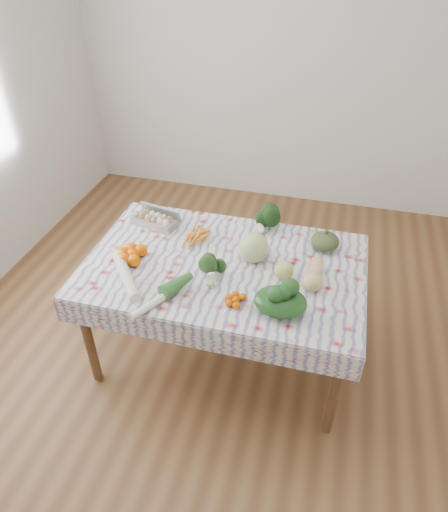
{
  "coord_description": "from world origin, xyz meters",
  "views": [
    {
      "loc": [
        0.55,
        -2.08,
        2.44
      ],
      "look_at": [
        0.0,
        0.0,
        0.82
      ],
      "focal_mm": 32.0,
      "sensor_mm": 36.0,
      "label": 1
    }
  ],
  "objects_px": {
    "dining_table": "(224,275)",
    "butternut_squash": "(314,274)",
    "egg_carton": "(154,221)",
    "kabocha_squash": "(325,241)",
    "grapefruit": "(284,271)",
    "cabbage": "(253,248)"
  },
  "relations": [
    {
      "from": "dining_table",
      "to": "butternut_squash",
      "type": "bearing_deg",
      "value": -3.14
    },
    {
      "from": "egg_carton",
      "to": "butternut_squash",
      "type": "xyz_separation_m",
      "value": [
        1.09,
        -0.31,
        0.02
      ]
    },
    {
      "from": "egg_carton",
      "to": "kabocha_squash",
      "type": "distance_m",
      "value": 1.13
    },
    {
      "from": "dining_table",
      "to": "egg_carton",
      "type": "bearing_deg",
      "value": 153.5
    },
    {
      "from": "egg_carton",
      "to": "grapefruit",
      "type": "bearing_deg",
      "value": -6.41
    },
    {
      "from": "dining_table",
      "to": "butternut_squash",
      "type": "xyz_separation_m",
      "value": [
        0.53,
        -0.03,
        0.14
      ]
    },
    {
      "from": "egg_carton",
      "to": "butternut_squash",
      "type": "height_order",
      "value": "butternut_squash"
    },
    {
      "from": "dining_table",
      "to": "grapefruit",
      "type": "distance_m",
      "value": 0.39
    },
    {
      "from": "dining_table",
      "to": "grapefruit",
      "type": "xyz_separation_m",
      "value": [
        0.36,
        -0.04,
        0.14
      ]
    },
    {
      "from": "butternut_squash",
      "to": "grapefruit",
      "type": "distance_m",
      "value": 0.17
    },
    {
      "from": "kabocha_squash",
      "to": "butternut_squash",
      "type": "height_order",
      "value": "kabocha_squash"
    },
    {
      "from": "kabocha_squash",
      "to": "butternut_squash",
      "type": "relative_size",
      "value": 0.71
    },
    {
      "from": "cabbage",
      "to": "kabocha_squash",
      "type": "bearing_deg",
      "value": 29.19
    },
    {
      "from": "kabocha_squash",
      "to": "cabbage",
      "type": "relative_size",
      "value": 0.96
    },
    {
      "from": "dining_table",
      "to": "kabocha_squash",
      "type": "bearing_deg",
      "value": 28.67
    },
    {
      "from": "grapefruit",
      "to": "butternut_squash",
      "type": "bearing_deg",
      "value": 4.23
    },
    {
      "from": "kabocha_squash",
      "to": "butternut_squash",
      "type": "bearing_deg",
      "value": -95.3
    },
    {
      "from": "egg_carton",
      "to": "grapefruit",
      "type": "relative_size",
      "value": 2.77
    },
    {
      "from": "dining_table",
      "to": "kabocha_squash",
      "type": "xyz_separation_m",
      "value": [
        0.56,
        0.31,
        0.14
      ]
    },
    {
      "from": "kabocha_squash",
      "to": "butternut_squash",
      "type": "xyz_separation_m",
      "value": [
        -0.03,
        -0.34,
        -0.0
      ]
    },
    {
      "from": "egg_carton",
      "to": "kabocha_squash",
      "type": "height_order",
      "value": "kabocha_squash"
    },
    {
      "from": "grapefruit",
      "to": "egg_carton",
      "type": "bearing_deg",
      "value": 160.83
    }
  ]
}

